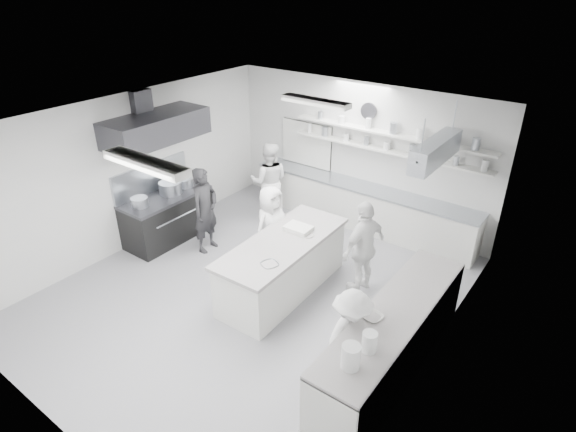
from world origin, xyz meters
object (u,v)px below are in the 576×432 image
Objects in this scene: stove at (168,218)px; prep_island at (283,267)px; right_counter at (392,341)px; cook_back at (269,181)px; back_counter at (360,206)px; cook_stove at (205,210)px.

prep_island reaches higher than stove.
stove is 5.28m from right_counter.
right_counter is 1.90× the size of cook_back.
stove is at bearing -136.01° from back_counter.
cook_stove is at bearing 172.82° from prep_island.
stove is 1.05× the size of cook_stove.
cook_stove reaches higher than right_counter.
cook_back is (1.09, 1.96, 0.42)m from stove.
right_counter is (2.35, -3.40, 0.01)m from back_counter.
prep_island is (-2.28, 0.56, -0.00)m from right_counter.
stove is 0.71× the size of prep_island.
cook_back is (0.14, 1.80, 0.01)m from cook_stove.
prep_island is 2.07m from cook_stove.
right_counter reaches higher than prep_island.
cook_stove is 1.80m from cook_back.
cook_back is (-1.89, 2.00, 0.40)m from prep_island.
cook_stove reaches higher than back_counter.
cook_stove is at bearing -126.47° from back_counter.
back_counter is at bearing 43.99° from stove.
stove is 0.55× the size of right_counter.
right_counter is 1.93× the size of cook_stove.
stove is 2.28m from cook_back.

